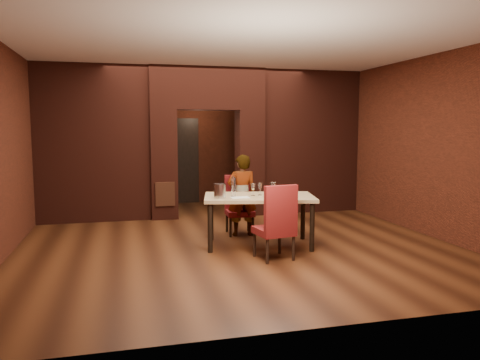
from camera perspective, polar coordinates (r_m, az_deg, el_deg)
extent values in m
plane|color=#482412|center=(8.42, -1.49, -6.81)|extent=(8.00, 8.00, 0.00)
cube|color=silver|center=(8.30, -1.56, 15.23)|extent=(7.00, 8.00, 0.04)
cube|color=maroon|center=(12.14, -5.69, 4.83)|extent=(7.00, 0.04, 3.20)
cube|color=maroon|center=(4.40, 10.00, 2.07)|extent=(7.00, 0.04, 3.20)
cube|color=maroon|center=(8.19, -26.23, 3.47)|extent=(0.04, 8.00, 3.20)
cube|color=maroon|center=(9.60, 19.36, 4.10)|extent=(0.04, 8.00, 3.20)
cube|color=maroon|center=(10.07, -9.32, 1.90)|extent=(0.55, 0.55, 2.30)
cube|color=maroon|center=(10.40, 1.17, 2.12)|extent=(0.55, 0.55, 2.30)
cube|color=maroon|center=(10.20, -4.06, 11.02)|extent=(2.45, 0.55, 0.90)
cube|color=maroon|center=(10.02, -17.46, 4.25)|extent=(2.28, 0.35, 3.20)
cube|color=maroon|center=(10.84, 8.42, 4.61)|extent=(2.28, 0.35, 3.20)
cube|color=#A85231|center=(9.84, -9.11, -1.72)|extent=(0.40, 0.03, 0.50)
cube|color=black|center=(12.05, -7.50, 2.18)|extent=(0.90, 0.08, 2.10)
cube|color=black|center=(12.01, -7.48, 2.17)|extent=(1.02, 0.04, 2.22)
cube|color=tan|center=(7.67, 2.35, -4.98)|extent=(1.93, 1.33, 0.83)
cube|color=maroon|center=(8.46, -0.04, -3.10)|extent=(0.51, 0.51, 1.06)
cube|color=maroon|center=(6.89, 4.15, -5.06)|extent=(0.58, 0.58, 1.11)
imported|color=white|center=(8.33, 0.24, -1.88)|extent=(0.54, 0.37, 1.45)
cube|color=silver|center=(7.39, 0.03, -2.14)|extent=(0.29, 0.22, 0.00)
cylinder|color=#ABABB1|center=(7.33, -2.48, -1.34)|extent=(0.19, 0.19, 0.23)
cylinder|color=white|center=(7.50, -0.81, -0.80)|extent=(0.07, 0.07, 0.32)
imported|color=#2D601A|center=(8.75, 4.01, -4.98)|extent=(0.47, 0.45, 0.40)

